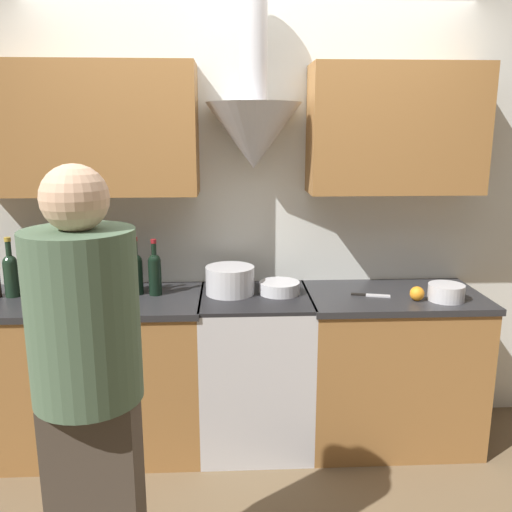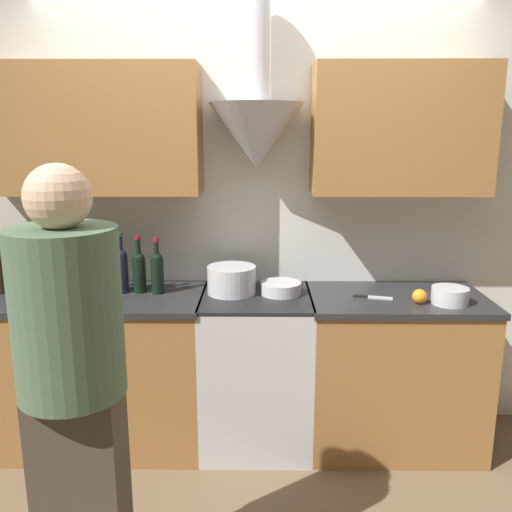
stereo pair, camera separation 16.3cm
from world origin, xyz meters
name	(u,v)px [view 1 (the left image)]	position (x,y,z in m)	size (l,w,h in m)	color
ground_plane	(258,476)	(0.00, 0.00, 0.00)	(12.00, 12.00, 0.00)	brown
wall_back	(246,190)	(-0.04, 0.62, 1.46)	(8.40, 0.53, 2.60)	silver
counter_left	(95,373)	(-0.91, 0.35, 0.45)	(1.23, 0.62, 0.90)	#9E6B38
counter_right	(390,367)	(0.79, 0.35, 0.45)	(0.98, 0.62, 0.90)	#9E6B38
stove_range	(255,369)	(0.00, 0.35, 0.45)	(0.62, 0.60, 0.90)	silver
wine_bottle_1	(11,273)	(-1.35, 0.40, 1.03)	(0.08, 0.08, 0.33)	black
wine_bottle_2	(30,273)	(-1.24, 0.41, 1.03)	(0.07, 0.07, 0.35)	black
wine_bottle_3	(47,272)	(-1.15, 0.39, 1.03)	(0.08, 0.08, 0.33)	black
wine_bottle_4	(65,271)	(-1.05, 0.40, 1.04)	(0.08, 0.08, 0.35)	black
wine_bottle_5	(82,270)	(-0.96, 0.41, 1.04)	(0.07, 0.07, 0.34)	black
wine_bottle_6	(101,274)	(-0.85, 0.39, 1.02)	(0.08, 0.08, 0.33)	black
wine_bottle_7	(118,270)	(-0.76, 0.40, 1.04)	(0.07, 0.07, 0.35)	black
wine_bottle_8	(136,271)	(-0.66, 0.41, 1.03)	(0.07, 0.07, 0.33)	black
wine_bottle_9	(155,272)	(-0.56, 0.39, 1.03)	(0.07, 0.07, 0.32)	black
stock_pot	(230,280)	(-0.14, 0.40, 0.97)	(0.27, 0.27, 0.16)	silver
mixing_bowl	(279,288)	(0.14, 0.38, 0.93)	(0.23, 0.23, 0.07)	silver
orange_fruit	(417,294)	(0.87, 0.21, 0.94)	(0.08, 0.08, 0.08)	orange
saucepan	(446,292)	(1.03, 0.21, 0.94)	(0.19, 0.19, 0.09)	silver
chefs_knife	(371,295)	(0.64, 0.31, 0.90)	(0.22, 0.08, 0.01)	silver
person_foreground_left	(89,392)	(-0.62, -0.84, 0.94)	(0.36, 0.36, 1.70)	#473D33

